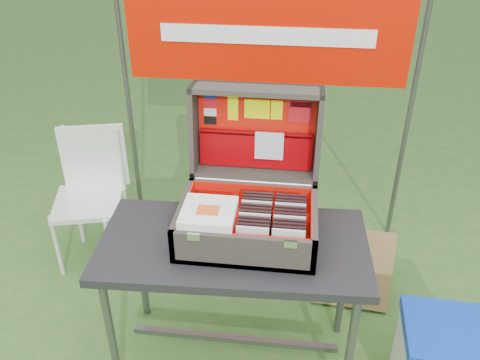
# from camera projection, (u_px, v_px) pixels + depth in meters

# --- Properties ---
(ground) EXTENTS (80.00, 80.00, 0.00)m
(ground) POSITION_uv_depth(u_px,v_px,m) (243.00, 350.00, 2.58)
(ground) COLOR #2F5F22
(ground) RESTS_ON ground
(table) EXTENTS (1.18, 0.63, 0.72)m
(table) POSITION_uv_depth(u_px,v_px,m) (234.00, 303.00, 2.36)
(table) COLOR #2A2A2E
(table) RESTS_ON ground
(table_top) EXTENTS (1.18, 0.63, 0.04)m
(table_top) POSITION_uv_depth(u_px,v_px,m) (233.00, 246.00, 2.18)
(table_top) COLOR #2A2A2E
(table_top) RESTS_ON ground
(table_leg_fl) EXTENTS (0.04, 0.04, 0.68)m
(table_leg_fl) POSITION_uv_depth(u_px,v_px,m) (111.00, 333.00, 2.23)
(table_leg_fl) COLOR #59595B
(table_leg_fl) RESTS_ON ground
(table_leg_fr) EXTENTS (0.04, 0.04, 0.68)m
(table_leg_fr) POSITION_uv_depth(u_px,v_px,m) (349.00, 357.00, 2.12)
(table_leg_fr) COLOR #59595B
(table_leg_fr) RESTS_ON ground
(table_leg_bl) EXTENTS (0.04, 0.04, 0.68)m
(table_leg_bl) POSITION_uv_depth(u_px,v_px,m) (141.00, 265.00, 2.62)
(table_leg_bl) COLOR #59595B
(table_leg_bl) RESTS_ON ground
(table_leg_br) EXTENTS (0.04, 0.04, 0.68)m
(table_leg_br) POSITION_uv_depth(u_px,v_px,m) (343.00, 282.00, 2.51)
(table_leg_br) COLOR #59595B
(table_leg_br) RESTS_ON ground
(table_brace) EXTENTS (1.00, 0.03, 0.03)m
(table_brace) POSITION_uv_depth(u_px,v_px,m) (234.00, 339.00, 2.49)
(table_brace) COLOR #59595B
(table_brace) RESTS_ON ground
(suitcase) EXTENTS (0.58, 0.58, 0.56)m
(suitcase) POSITION_uv_depth(u_px,v_px,m) (250.00, 175.00, 2.10)
(suitcase) COLOR #3E3730
(suitcase) RESTS_ON table
(suitcase_base_bottom) EXTENTS (0.58, 0.42, 0.02)m
(suitcase_base_bottom) POSITION_uv_depth(u_px,v_px,m) (247.00, 235.00, 2.19)
(suitcase_base_bottom) COLOR #3E3730
(suitcase_base_bottom) RESTS_ON table_top
(suitcase_base_wall_front) EXTENTS (0.58, 0.02, 0.16)m
(suitcase_base_wall_front) POSITION_uv_depth(u_px,v_px,m) (242.00, 252.00, 1.99)
(suitcase_base_wall_front) COLOR #3E3730
(suitcase_base_wall_front) RESTS_ON table_top
(suitcase_base_wall_back) EXTENTS (0.58, 0.02, 0.16)m
(suitcase_base_wall_back) POSITION_uv_depth(u_px,v_px,m) (252.00, 198.00, 2.33)
(suitcase_base_wall_back) COLOR #3E3730
(suitcase_base_wall_back) RESTS_ON table_top
(suitcase_base_wall_left) EXTENTS (0.02, 0.42, 0.16)m
(suitcase_base_wall_left) POSITION_uv_depth(u_px,v_px,m) (183.00, 218.00, 2.19)
(suitcase_base_wall_left) COLOR #3E3730
(suitcase_base_wall_left) RESTS_ON table_top
(suitcase_base_wall_right) EXTENTS (0.02, 0.42, 0.16)m
(suitcase_base_wall_right) POSITION_uv_depth(u_px,v_px,m) (314.00, 228.00, 2.13)
(suitcase_base_wall_right) COLOR #3E3730
(suitcase_base_wall_right) RESTS_ON table_top
(suitcase_liner_floor) EXTENTS (0.54, 0.37, 0.01)m
(suitcase_liner_floor) POSITION_uv_depth(u_px,v_px,m) (247.00, 233.00, 2.19)
(suitcase_liner_floor) COLOR red
(suitcase_liner_floor) RESTS_ON suitcase_base_bottom
(suitcase_latch_left) EXTENTS (0.05, 0.01, 0.03)m
(suitcase_latch_left) POSITION_uv_depth(u_px,v_px,m) (194.00, 237.00, 1.97)
(suitcase_latch_left) COLOR silver
(suitcase_latch_left) RESTS_ON suitcase_base_wall_front
(suitcase_latch_right) EXTENTS (0.05, 0.01, 0.03)m
(suitcase_latch_right) POSITION_uv_depth(u_px,v_px,m) (291.00, 244.00, 1.93)
(suitcase_latch_right) COLOR silver
(suitcase_latch_right) RESTS_ON suitcase_base_wall_front
(suitcase_hinge) EXTENTS (0.52, 0.02, 0.02)m
(suitcase_hinge) POSITION_uv_depth(u_px,v_px,m) (253.00, 182.00, 2.29)
(suitcase_hinge) COLOR silver
(suitcase_hinge) RESTS_ON suitcase_base_wall_back
(suitcase_lid_back) EXTENTS (0.58, 0.06, 0.42)m
(suitcase_lid_back) POSITION_uv_depth(u_px,v_px,m) (257.00, 128.00, 2.33)
(suitcase_lid_back) COLOR #3E3730
(suitcase_lid_back) RESTS_ON suitcase_base_wall_back
(suitcase_lid_rim_far) EXTENTS (0.58, 0.16, 0.04)m
(suitcase_lid_rim_far) POSITION_uv_depth(u_px,v_px,m) (257.00, 90.00, 2.19)
(suitcase_lid_rim_far) COLOR #3E3730
(suitcase_lid_rim_far) RESTS_ON suitcase_lid_back
(suitcase_lid_rim_near) EXTENTS (0.58, 0.16, 0.04)m
(suitcase_lid_rim_near) POSITION_uv_depth(u_px,v_px,m) (254.00, 172.00, 2.36)
(suitcase_lid_rim_near) COLOR #3E3730
(suitcase_lid_rim_near) RESTS_ON suitcase_lid_back
(suitcase_lid_rim_left) EXTENTS (0.02, 0.19, 0.43)m
(suitcase_lid_rim_left) POSITION_uv_depth(u_px,v_px,m) (194.00, 129.00, 2.30)
(suitcase_lid_rim_left) COLOR #3E3730
(suitcase_lid_rim_left) RESTS_ON suitcase_lid_back
(suitcase_lid_rim_right) EXTENTS (0.02, 0.19, 0.43)m
(suitcase_lid_rim_right) POSITION_uv_depth(u_px,v_px,m) (319.00, 136.00, 2.24)
(suitcase_lid_rim_right) COLOR #3E3730
(suitcase_lid_rim_right) RESTS_ON suitcase_lid_back
(suitcase_lid_liner) EXTENTS (0.53, 0.04, 0.37)m
(suitcase_lid_liner) POSITION_uv_depth(u_px,v_px,m) (257.00, 129.00, 2.32)
(suitcase_lid_liner) COLOR red
(suitcase_lid_liner) RESTS_ON suitcase_lid_back
(suitcase_liner_wall_front) EXTENTS (0.54, 0.01, 0.13)m
(suitcase_liner_wall_front) POSITION_uv_depth(u_px,v_px,m) (242.00, 248.00, 2.00)
(suitcase_liner_wall_front) COLOR red
(suitcase_liner_wall_front) RESTS_ON suitcase_base_bottom
(suitcase_liner_wall_back) EXTENTS (0.54, 0.01, 0.13)m
(suitcase_liner_wall_back) POSITION_uv_depth(u_px,v_px,m) (252.00, 197.00, 2.31)
(suitcase_liner_wall_back) COLOR red
(suitcase_liner_wall_back) RESTS_ON suitcase_base_bottom
(suitcase_liner_wall_left) EXTENTS (0.01, 0.37, 0.13)m
(suitcase_liner_wall_left) POSITION_uv_depth(u_px,v_px,m) (186.00, 216.00, 2.18)
(suitcase_liner_wall_left) COLOR red
(suitcase_liner_wall_left) RESTS_ON suitcase_base_bottom
(suitcase_liner_wall_right) EXTENTS (0.01, 0.37, 0.13)m
(suitcase_liner_wall_right) POSITION_uv_depth(u_px,v_px,m) (311.00, 225.00, 2.12)
(suitcase_liner_wall_right) COLOR red
(suitcase_liner_wall_right) RESTS_ON suitcase_base_bottom
(suitcase_lid_pocket) EXTENTS (0.52, 0.05, 0.17)m
(suitcase_lid_pocket) POSITION_uv_depth(u_px,v_px,m) (256.00, 150.00, 2.35)
(suitcase_lid_pocket) COLOR #890106
(suitcase_lid_pocket) RESTS_ON suitcase_lid_liner
(suitcase_pocket_edge) EXTENTS (0.51, 0.02, 0.02)m
(suitcase_pocket_edge) POSITION_uv_depth(u_px,v_px,m) (256.00, 133.00, 2.30)
(suitcase_pocket_edge) COLOR #890106
(suitcase_pocket_edge) RESTS_ON suitcase_lid_pocket
(suitcase_pocket_cd) EXTENTS (0.13, 0.02, 0.13)m
(suitcase_pocket_cd) POSITION_uv_depth(u_px,v_px,m) (269.00, 146.00, 2.31)
(suitcase_pocket_cd) COLOR silver
(suitcase_pocket_cd) RESTS_ON suitcase_lid_pocket
(lid_sticker_cc_a) EXTENTS (0.06, 0.01, 0.04)m
(lid_sticker_cc_a) POSITION_uv_depth(u_px,v_px,m) (210.00, 95.00, 2.27)
(lid_sticker_cc_a) COLOR #1933B2
(lid_sticker_cc_a) RESTS_ON suitcase_lid_liner
(lid_sticker_cc_b) EXTENTS (0.06, 0.01, 0.04)m
(lid_sticker_cc_b) POSITION_uv_depth(u_px,v_px,m) (210.00, 104.00, 2.29)
(lid_sticker_cc_b) COLOR red
(lid_sticker_cc_b) RESTS_ON suitcase_lid_liner
(lid_sticker_cc_c) EXTENTS (0.06, 0.01, 0.04)m
(lid_sticker_cc_c) POSITION_uv_depth(u_px,v_px,m) (210.00, 112.00, 2.31)
(lid_sticker_cc_c) COLOR white
(lid_sticker_cc_c) RESTS_ON suitcase_lid_liner
(lid_sticker_cc_d) EXTENTS (0.06, 0.01, 0.04)m
(lid_sticker_cc_d) POSITION_uv_depth(u_px,v_px,m) (210.00, 120.00, 2.32)
(lid_sticker_cc_d) COLOR black
(lid_sticker_cc_d) RESTS_ON suitcase_lid_liner
(lid_card_neon_tall) EXTENTS (0.05, 0.01, 0.11)m
(lid_card_neon_tall) POSITION_uv_depth(u_px,v_px,m) (233.00, 108.00, 2.28)
(lid_card_neon_tall) COLOR #DCEC01
(lid_card_neon_tall) RESTS_ON suitcase_lid_liner
(lid_card_neon_main) EXTENTS (0.11, 0.01, 0.09)m
(lid_card_neon_main) POSITION_uv_depth(u_px,v_px,m) (257.00, 109.00, 2.27)
(lid_card_neon_main) COLOR #DCEC01
(lid_card_neon_main) RESTS_ON suitcase_lid_liner
(lid_card_neon_small) EXTENTS (0.05, 0.01, 0.09)m
(lid_card_neon_small) POSITION_uv_depth(u_px,v_px,m) (277.00, 110.00, 2.26)
(lid_card_neon_small) COLOR #DCEC01
(lid_card_neon_small) RESTS_ON suitcase_lid_liner
(lid_sticker_band) EXTENTS (0.10, 0.01, 0.10)m
(lid_sticker_band) POSITION_uv_depth(u_px,v_px,m) (300.00, 111.00, 2.25)
(lid_sticker_band) COLOR red
(lid_sticker_band) RESTS_ON suitcase_lid_liner
(lid_sticker_band_bar) EXTENTS (0.09, 0.01, 0.02)m
(lid_sticker_band_bar) POSITION_uv_depth(u_px,v_px,m) (301.00, 105.00, 2.24)
(lid_sticker_band_bar) COLOR black
(lid_sticker_band_bar) RESTS_ON suitcase_lid_liner
(cd_left_0) EXTENTS (0.13, 0.01, 0.15)m
(cd_left_0) POSITION_uv_depth(u_px,v_px,m) (252.00, 242.00, 2.01)
(cd_left_0) COLOR silver
(cd_left_0) RESTS_ON suitcase_liner_floor
(cd_left_1) EXTENTS (0.13, 0.01, 0.15)m
(cd_left_1) POSITION_uv_depth(u_px,v_px,m) (253.00, 239.00, 2.03)
(cd_left_1) COLOR black
(cd_left_1) RESTS_ON suitcase_liner_floor
(cd_left_2) EXTENTS (0.13, 0.01, 0.15)m
(cd_left_2) POSITION_uv_depth(u_px,v_px,m) (253.00, 235.00, 2.04)
(cd_left_2) COLOR black
(cd_left_2) RESTS_ON suitcase_liner_floor
(cd_left_3) EXTENTS (0.13, 0.01, 0.15)m
(cd_left_3) POSITION_uv_depth(u_px,v_px,m) (254.00, 232.00, 2.06)
(cd_left_3) COLOR black
(cd_left_3) RESTS_ON suitcase_liner_floor
(cd_left_4) EXTENTS (0.13, 0.01, 0.15)m
(cd_left_4) POSITION_uv_depth(u_px,v_px,m) (255.00, 229.00, 2.08)
(cd_left_4) COLOR silver
(cd_left_4) RESTS_ON suitcase_liner_floor
(cd_left_5) EXTENTS (0.13, 0.01, 0.15)m
(cd_left_5) POSITION_uv_depth(u_px,v_px,m) (255.00, 225.00, 2.10)
(cd_left_5) COLOR black
(cd_left_5) RESTS_ON suitcase_liner_floor
(cd_left_6) EXTENTS (0.13, 0.01, 0.15)m
(cd_left_6) POSITION_uv_depth(u_px,v_px,m) (256.00, 222.00, 2.12)
(cd_left_6) COLOR black
(cd_left_6) RESTS_ON suitcase_liner_floor
(cd_left_7) EXTENTS (0.13, 0.01, 0.15)m
(cd_left_7) POSITION_uv_depth(u_px,v_px,m) (256.00, 219.00, 2.14)
(cd_left_7) COLOR black
(cd_left_7) RESTS_ON suitcase_liner_floor
(cd_left_8) EXTENTS (0.13, 0.01, 0.15)m
(cd_left_8) POSITION_uv_depth(u_px,v_px,m) (257.00, 216.00, 2.16)
(cd_left_8) COLOR silver
(cd_left_8) RESTS_ON suitcase_liner_floor
(cd_left_9) EXTENTS (0.13, 0.01, 0.15)m
(cd_left_9) POSITION_uv_depth(u_px,v_px,m) (257.00, 213.00, 2.18)
(cd_left_9) COLOR black
(cd_left_9) RESTS_ON suitcase_liner_floor
(cd_left_10) EXTENTS (0.13, 0.01, 0.15)m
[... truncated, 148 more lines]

